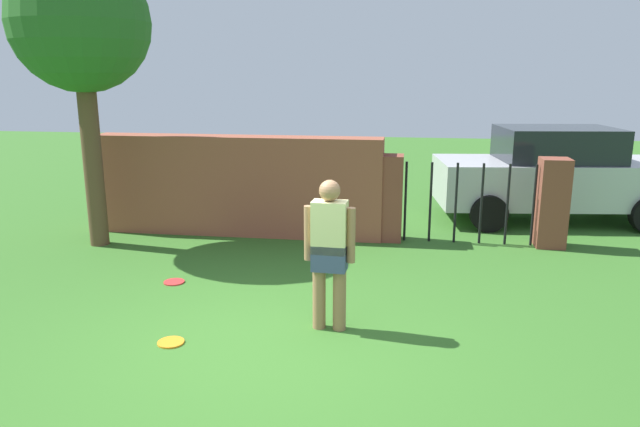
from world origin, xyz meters
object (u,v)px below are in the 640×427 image
tree (80,26)px  person (329,248)px  frisbee_red (174,282)px  frisbee_orange (171,342)px  car (554,174)px

tree → person: 5.41m
frisbee_red → tree: bearing=140.9°
person → frisbee_orange: bearing=-156.0°
tree → person: tree is taller
car → frisbee_orange: size_ratio=16.19×
tree → person: size_ratio=2.73×
tree → frisbee_red: size_ratio=16.39×
tree → car: bearing=20.0°
person → car: car is taller
tree → car: tree is taller
person → frisbee_orange: 1.88m
frisbee_red → frisbee_orange: (0.65, -1.69, 0.00)m
person → car: (3.44, 5.34, -0.04)m
frisbee_orange → frisbee_red: bearing=111.2°
frisbee_orange → person: bearing=21.1°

